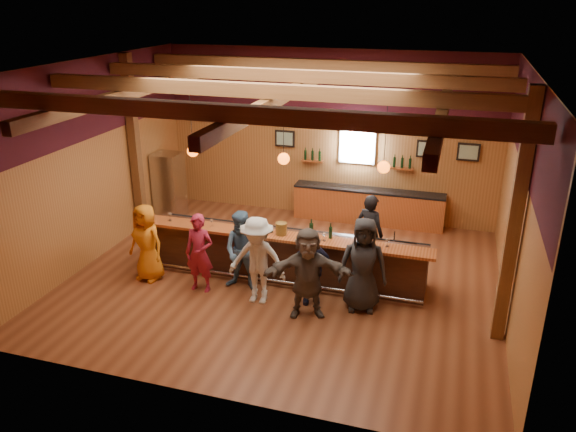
{
  "coord_description": "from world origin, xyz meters",
  "views": [
    {
      "loc": [
        3.25,
        -10.36,
        5.79
      ],
      "look_at": [
        0.0,
        0.3,
        1.35
      ],
      "focal_mm": 35.0,
      "sensor_mm": 36.0,
      "label": 1
    }
  ],
  "objects_px": {
    "bartender": "(370,233)",
    "stainless_fridge": "(169,185)",
    "customer_brown": "(307,273)",
    "ice_bucket": "(281,229)",
    "bottle_a": "(311,230)",
    "customer_dark": "(363,265)",
    "customer_orange": "(147,242)",
    "back_bar_cabinet": "(368,206)",
    "customer_redvest": "(199,253)",
    "customer_white": "(257,261)",
    "customer_navy": "(311,268)",
    "customer_denim": "(243,251)",
    "bar_counter": "(287,254)"
  },
  "relations": [
    {
      "from": "bartender",
      "to": "stainless_fridge",
      "type": "bearing_deg",
      "value": 7.57
    },
    {
      "from": "customer_brown",
      "to": "ice_bucket",
      "type": "relative_size",
      "value": 7.06
    },
    {
      "from": "bottle_a",
      "to": "customer_brown",
      "type": "bearing_deg",
      "value": -78.3
    },
    {
      "from": "bottle_a",
      "to": "customer_dark",
      "type": "bearing_deg",
      "value": -28.39
    },
    {
      "from": "customer_orange",
      "to": "ice_bucket",
      "type": "distance_m",
      "value": 2.9
    },
    {
      "from": "back_bar_cabinet",
      "to": "customer_redvest",
      "type": "bearing_deg",
      "value": -120.08
    },
    {
      "from": "back_bar_cabinet",
      "to": "customer_white",
      "type": "height_order",
      "value": "customer_white"
    },
    {
      "from": "customer_brown",
      "to": "bartender",
      "type": "xyz_separation_m",
      "value": [
        0.81,
        2.23,
        -0.01
      ]
    },
    {
      "from": "customer_redvest",
      "to": "ice_bucket",
      "type": "xyz_separation_m",
      "value": [
        1.5,
        0.81,
        0.4
      ]
    },
    {
      "from": "customer_white",
      "to": "bottle_a",
      "type": "height_order",
      "value": "customer_white"
    },
    {
      "from": "customer_orange",
      "to": "customer_navy",
      "type": "height_order",
      "value": "customer_orange"
    },
    {
      "from": "back_bar_cabinet",
      "to": "stainless_fridge",
      "type": "height_order",
      "value": "stainless_fridge"
    },
    {
      "from": "stainless_fridge",
      "to": "customer_redvest",
      "type": "distance_m",
      "value": 4.4
    },
    {
      "from": "customer_dark",
      "to": "ice_bucket",
      "type": "relative_size",
      "value": 7.47
    },
    {
      "from": "customer_orange",
      "to": "customer_denim",
      "type": "xyz_separation_m",
      "value": [
        2.13,
        0.19,
        0.01
      ]
    },
    {
      "from": "back_bar_cabinet",
      "to": "customer_navy",
      "type": "relative_size",
      "value": 2.62
    },
    {
      "from": "back_bar_cabinet",
      "to": "stainless_fridge",
      "type": "bearing_deg",
      "value": -168.07
    },
    {
      "from": "back_bar_cabinet",
      "to": "customer_orange",
      "type": "height_order",
      "value": "customer_orange"
    },
    {
      "from": "customer_redvest",
      "to": "bottle_a",
      "type": "xyz_separation_m",
      "value": [
        2.13,
        0.88,
        0.42
      ]
    },
    {
      "from": "customer_dark",
      "to": "customer_denim",
      "type": "bearing_deg",
      "value": 168.29
    },
    {
      "from": "bartender",
      "to": "customer_white",
      "type": "bearing_deg",
      "value": 70.69
    },
    {
      "from": "customer_denim",
      "to": "customer_navy",
      "type": "distance_m",
      "value": 1.49
    },
    {
      "from": "customer_brown",
      "to": "customer_redvest",
      "type": "bearing_deg",
      "value": 155.24
    },
    {
      "from": "customer_redvest",
      "to": "customer_denim",
      "type": "relative_size",
      "value": 0.98
    },
    {
      "from": "customer_navy",
      "to": "ice_bucket",
      "type": "xyz_separation_m",
      "value": [
        -0.82,
        0.64,
        0.48
      ]
    },
    {
      "from": "stainless_fridge",
      "to": "customer_orange",
      "type": "height_order",
      "value": "stainless_fridge"
    },
    {
      "from": "customer_orange",
      "to": "bar_counter",
      "type": "bearing_deg",
      "value": 30.87
    },
    {
      "from": "bottle_a",
      "to": "stainless_fridge",
      "type": "bearing_deg",
      "value": 150.4
    },
    {
      "from": "customer_orange",
      "to": "ice_bucket",
      "type": "relative_size",
      "value": 6.71
    },
    {
      "from": "customer_navy",
      "to": "bar_counter",
      "type": "bearing_deg",
      "value": 118.15
    },
    {
      "from": "back_bar_cabinet",
      "to": "customer_brown",
      "type": "bearing_deg",
      "value": -93.86
    },
    {
      "from": "customer_redvest",
      "to": "ice_bucket",
      "type": "distance_m",
      "value": 1.75
    },
    {
      "from": "customer_denim",
      "to": "bottle_a",
      "type": "bearing_deg",
      "value": 24.59
    },
    {
      "from": "bar_counter",
      "to": "customer_dark",
      "type": "xyz_separation_m",
      "value": [
        1.8,
        -0.88,
        0.43
      ]
    },
    {
      "from": "customer_white",
      "to": "customer_dark",
      "type": "xyz_separation_m",
      "value": [
        2.02,
        0.35,
        0.04
      ]
    },
    {
      "from": "back_bar_cabinet",
      "to": "customer_denim",
      "type": "xyz_separation_m",
      "value": [
        -1.87,
        -4.37,
        0.38
      ]
    },
    {
      "from": "customer_orange",
      "to": "bottle_a",
      "type": "xyz_separation_m",
      "value": [
        3.42,
        0.76,
        0.41
      ]
    },
    {
      "from": "bartender",
      "to": "customer_redvest",
      "type": "bearing_deg",
      "value": 54.51
    },
    {
      "from": "customer_white",
      "to": "bottle_a",
      "type": "distance_m",
      "value": 1.34
    },
    {
      "from": "customer_brown",
      "to": "ice_bucket",
      "type": "distance_m",
      "value": 1.46
    },
    {
      "from": "bar_counter",
      "to": "stainless_fridge",
      "type": "bearing_deg",
      "value": 149.24
    },
    {
      "from": "bar_counter",
      "to": "ice_bucket",
      "type": "distance_m",
      "value": 0.78
    },
    {
      "from": "customer_brown",
      "to": "customer_dark",
      "type": "relative_size",
      "value": 0.95
    },
    {
      "from": "customer_navy",
      "to": "customer_denim",
      "type": "bearing_deg",
      "value": 162.52
    },
    {
      "from": "customer_denim",
      "to": "bartender",
      "type": "bearing_deg",
      "value": 35.16
    },
    {
      "from": "bar_counter",
      "to": "customer_redvest",
      "type": "xyz_separation_m",
      "value": [
        -1.53,
        -1.11,
        0.32
      ]
    },
    {
      "from": "customer_white",
      "to": "bartender",
      "type": "bearing_deg",
      "value": 47.53
    },
    {
      "from": "stainless_fridge",
      "to": "ice_bucket",
      "type": "bearing_deg",
      "value": -33.92
    },
    {
      "from": "customer_white",
      "to": "bartender",
      "type": "xyz_separation_m",
      "value": [
        1.88,
        2.04,
        -0.02
      ]
    },
    {
      "from": "customer_dark",
      "to": "back_bar_cabinet",
      "type": "bearing_deg",
      "value": 87.98
    }
  ]
}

